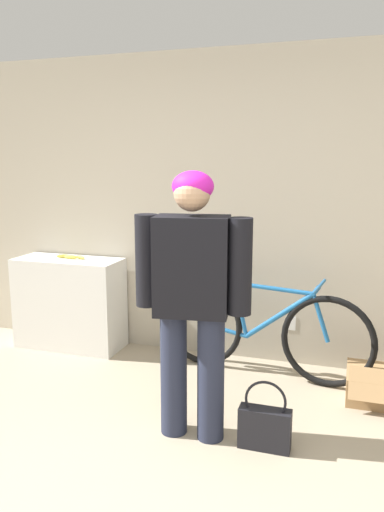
{
  "coord_description": "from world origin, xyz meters",
  "views": [
    {
      "loc": [
        0.98,
        -1.64,
        1.7
      ],
      "look_at": [
        0.1,
        1.1,
        1.15
      ],
      "focal_mm": 35.0,
      "sensor_mm": 36.0,
      "label": 1
    }
  ],
  "objects_px": {
    "handbag": "(265,426)",
    "banana": "(71,257)",
    "bicycle": "(261,329)",
    "person": "(192,289)",
    "cardboard_box": "(384,386)"
  },
  "relations": [
    {
      "from": "banana",
      "to": "bicycle",
      "type": "bearing_deg",
      "value": -3.68
    },
    {
      "from": "bicycle",
      "to": "cardboard_box",
      "type": "bearing_deg",
      "value": -2.73
    },
    {
      "from": "person",
      "to": "banana",
      "type": "xyz_separation_m",
      "value": [
        -1.52,
        1.14,
        -0.1
      ]
    },
    {
      "from": "person",
      "to": "handbag",
      "type": "distance_m",
      "value": 0.93
    },
    {
      "from": "handbag",
      "to": "banana",
      "type": "bearing_deg",
      "value": 149.76
    },
    {
      "from": "handbag",
      "to": "cardboard_box",
      "type": "xyz_separation_m",
      "value": [
        0.72,
        0.88,
        -0.04
      ]
    },
    {
      "from": "person",
      "to": "handbag",
      "type": "relative_size",
      "value": 3.82
    },
    {
      "from": "person",
      "to": "handbag",
      "type": "bearing_deg",
      "value": -10.62
    },
    {
      "from": "bicycle",
      "to": "handbag",
      "type": "relative_size",
      "value": 4.06
    },
    {
      "from": "handbag",
      "to": "cardboard_box",
      "type": "bearing_deg",
      "value": 50.87
    },
    {
      "from": "bicycle",
      "to": "handbag",
      "type": "height_order",
      "value": "bicycle"
    },
    {
      "from": "bicycle",
      "to": "person",
      "type": "bearing_deg",
      "value": -96.65
    },
    {
      "from": "cardboard_box",
      "to": "bicycle",
      "type": "bearing_deg",
      "value": 170.2
    },
    {
      "from": "person",
      "to": "bicycle",
      "type": "height_order",
      "value": "person"
    },
    {
      "from": "handbag",
      "to": "cardboard_box",
      "type": "height_order",
      "value": "handbag"
    }
  ]
}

